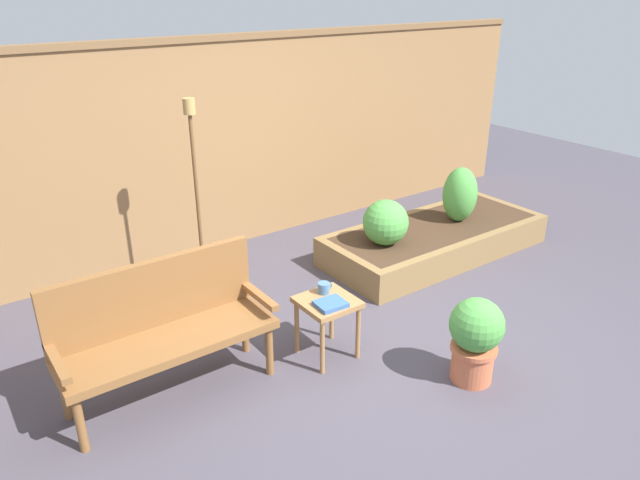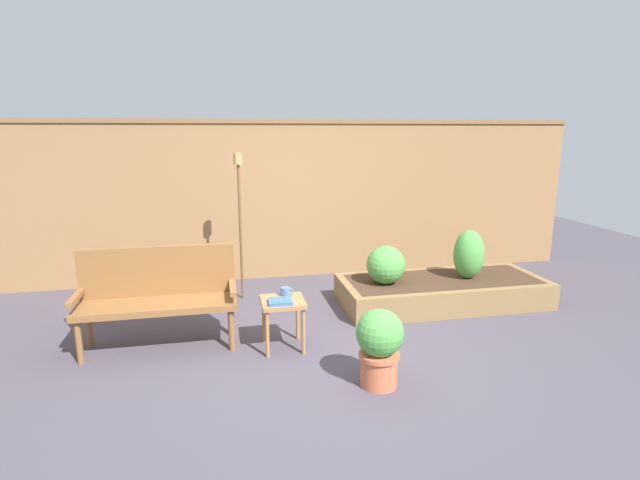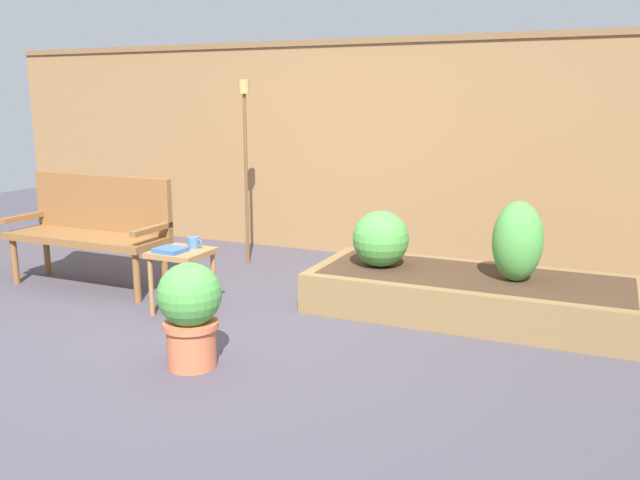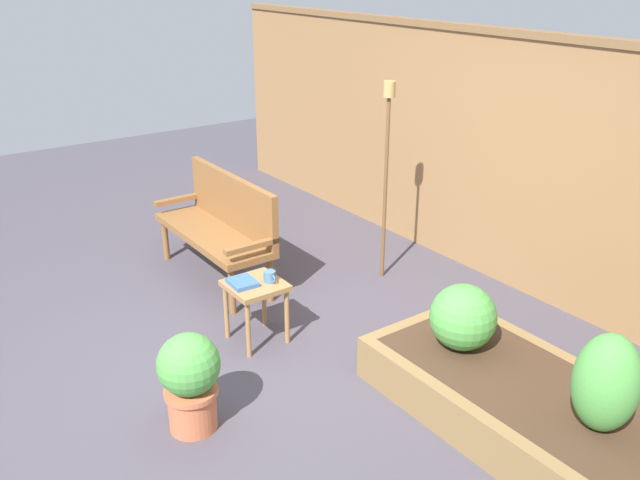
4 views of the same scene
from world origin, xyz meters
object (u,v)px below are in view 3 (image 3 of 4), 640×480
tiki_torch (245,140)px  book_on_table (170,250)px  garden_bench (94,223)px  shrub_far_corner (518,241)px  cup_on_table (194,243)px  potted_boxwood (190,310)px  shrub_near_bench (381,239)px  side_table (182,261)px

tiki_torch → book_on_table: bearing=-80.4°
garden_bench → shrub_far_corner: 3.48m
garden_bench → cup_on_table: (1.18, -0.23, -0.02)m
potted_boxwood → tiki_torch: bearing=112.4°
cup_on_table → book_on_table: cup_on_table is taller
shrub_near_bench → side_table: bearing=-147.8°
potted_boxwood → shrub_near_bench: bearing=69.3°
garden_bench → shrub_far_corner: garden_bench is taller
side_table → tiki_torch: size_ratio=0.27×
garden_bench → tiki_torch: tiki_torch is taller
side_table → book_on_table: (-0.03, -0.09, 0.10)m
book_on_table → shrub_near_bench: shrub_near_bench is taller
book_on_table → potted_boxwood: (0.69, -0.76, -0.14)m
side_table → book_on_table: book_on_table is taller
side_table → shrub_near_bench: (1.29, 0.81, 0.12)m
shrub_far_corner → tiki_torch: (-2.61, 0.68, 0.61)m
side_table → book_on_table: 0.14m
potted_boxwood → book_on_table: bearing=132.4°
shrub_near_bench → shrub_far_corner: 1.03m
garden_bench → shrub_far_corner: size_ratio=2.49×
cup_on_table → garden_bench: bearing=169.0°
garden_bench → potted_boxwood: bearing=-33.2°
cup_on_table → shrub_near_bench: size_ratio=0.28×
garden_bench → cup_on_table: garden_bench is taller
garden_bench → tiki_torch: bearing=54.4°
cup_on_table → shrub_far_corner: 2.38m
garden_bench → shrub_far_corner: (3.45, 0.48, 0.04)m
garden_bench → potted_boxwood: garden_bench is taller
potted_boxwood → shrub_far_corner: (1.65, 1.66, 0.23)m
book_on_table → shrub_near_bench: (1.32, 0.90, 0.02)m
cup_on_table → shrub_far_corner: shrub_far_corner is taller
book_on_table → tiki_torch: tiki_torch is taller
shrub_far_corner → book_on_table: bearing=-159.1°
garden_bench → shrub_near_bench: bearing=11.2°
garden_bench → side_table: (1.14, -0.33, -0.15)m
side_table → book_on_table: size_ratio=2.26×
garden_bench → tiki_torch: (0.83, 1.17, 0.65)m
shrub_far_corner → tiki_torch: bearing=165.3°
shrub_far_corner → side_table: bearing=-160.7°
cup_on_table → potted_boxwood: size_ratio=0.19×
shrub_near_bench → tiki_torch: tiki_torch is taller
potted_boxwood → tiki_torch: 2.67m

